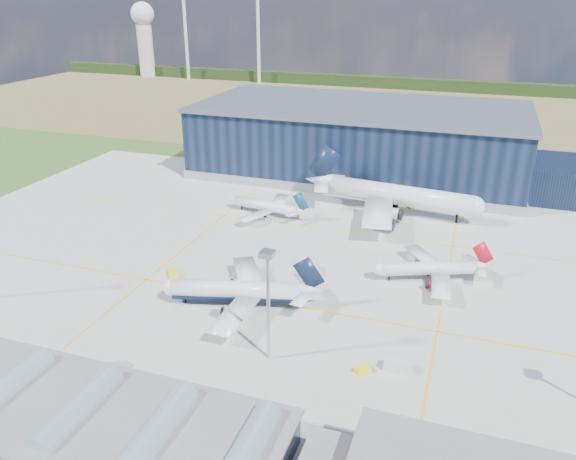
# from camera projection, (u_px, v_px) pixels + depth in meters

# --- Properties ---
(ground) EXTENTS (600.00, 600.00, 0.00)m
(ground) POSITION_uv_depth(u_px,v_px,m) (275.00, 280.00, 137.93)
(ground) COLOR #345720
(ground) RESTS_ON ground
(apron) EXTENTS (220.00, 160.00, 0.08)m
(apron) POSITION_uv_depth(u_px,v_px,m) (288.00, 263.00, 146.60)
(apron) COLOR #ABABA5
(apron) RESTS_ON ground
(farmland) EXTENTS (600.00, 220.00, 0.01)m
(farmland) POSITION_uv_depth(u_px,v_px,m) (405.00, 111.00, 328.90)
(farmland) COLOR olive
(farmland) RESTS_ON ground
(treeline) EXTENTS (600.00, 8.00, 8.00)m
(treeline) POSITION_uv_depth(u_px,v_px,m) (422.00, 84.00, 396.76)
(treeline) COLOR black
(treeline) RESTS_ON ground
(horizon_dressing) EXTENTS (440.20, 18.00, 70.00)m
(horizon_dressing) POSITION_uv_depth(u_px,v_px,m) (176.00, 33.00, 437.42)
(horizon_dressing) COLOR silver
(horizon_dressing) RESTS_ON ground
(hangar) EXTENTS (145.00, 62.00, 26.10)m
(hangar) POSITION_uv_depth(u_px,v_px,m) (367.00, 143.00, 214.79)
(hangar) COLOR black
(hangar) RESTS_ON ground
(glass_concourse) EXTENTS (78.00, 23.00, 8.60)m
(glass_concourse) POSITION_uv_depth(u_px,v_px,m) (100.00, 429.00, 86.32)
(glass_concourse) COLOR black
(glass_concourse) RESTS_ON ground
(light_mast_center) EXTENTS (2.60, 2.60, 23.00)m
(light_mast_center) POSITION_uv_depth(u_px,v_px,m) (268.00, 289.00, 102.78)
(light_mast_center) COLOR #B3B5BA
(light_mast_center) RESTS_ON ground
(airliner_navy) EXTENTS (45.51, 44.93, 12.17)m
(airliner_navy) POSITION_uv_depth(u_px,v_px,m) (235.00, 281.00, 124.89)
(airliner_navy) COLOR silver
(airliner_navy) RESTS_ON ground
(airliner_red) EXTENTS (38.72, 38.35, 9.79)m
(airliner_red) POSITION_uv_depth(u_px,v_px,m) (429.00, 262.00, 136.32)
(airliner_red) COLOR silver
(airliner_red) RESTS_ON ground
(airliner_widebody) EXTENTS (65.45, 64.33, 19.19)m
(airliner_widebody) POSITION_uv_depth(u_px,v_px,m) (400.00, 185.00, 175.43)
(airliner_widebody) COLOR silver
(airliner_widebody) RESTS_ON ground
(airliner_regional) EXTENTS (32.60, 32.09, 9.32)m
(airliner_regional) POSITION_uv_depth(u_px,v_px,m) (265.00, 201.00, 176.20)
(airliner_regional) COLOR silver
(airliner_regional) RESTS_ON ground
(gse_tug_a) EXTENTS (3.87, 4.34, 1.54)m
(gse_tug_a) POSITION_uv_depth(u_px,v_px,m) (173.00, 273.00, 139.72)
(gse_tug_a) COLOR yellow
(gse_tug_a) RESTS_ON ground
(gse_tug_b) EXTENTS (3.27, 3.39, 1.23)m
(gse_tug_b) POSITION_uv_depth(u_px,v_px,m) (363.00, 370.00, 104.55)
(gse_tug_b) COLOR yellow
(gse_tug_b) RESTS_ON ground
(gse_van_a) EXTENTS (5.14, 2.61, 2.17)m
(gse_van_a) POSITION_uv_depth(u_px,v_px,m) (398.00, 366.00, 104.79)
(gse_van_a) COLOR silver
(gse_van_a) RESTS_ON ground
(gse_van_b) EXTENTS (3.73, 5.17, 2.16)m
(gse_van_b) POSITION_uv_depth(u_px,v_px,m) (312.00, 269.00, 141.31)
(gse_van_b) COLOR silver
(gse_van_b) RESTS_ON ground
(gse_tug_c) EXTENTS (3.36, 4.12, 1.56)m
(gse_tug_c) POSITION_uv_depth(u_px,v_px,m) (412.00, 205.00, 183.92)
(gse_tug_c) COLOR yellow
(gse_tug_c) RESTS_ON ground
(gse_cart_b) EXTENTS (3.81, 3.73, 1.39)m
(gse_cart_b) POSITION_uv_depth(u_px,v_px,m) (414.00, 258.00, 147.90)
(gse_cart_b) COLOR silver
(gse_cart_b) RESTS_ON ground
(gse_van_c) EXTENTS (5.15, 3.85, 2.23)m
(gse_van_c) POSITION_uv_depth(u_px,v_px,m) (404.00, 448.00, 86.06)
(gse_van_c) COLOR silver
(gse_van_c) RESTS_ON ground
(airstair) EXTENTS (3.12, 5.31, 3.19)m
(airstair) POSITION_uv_depth(u_px,v_px,m) (118.00, 376.00, 101.28)
(airstair) COLOR silver
(airstair) RESTS_ON ground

